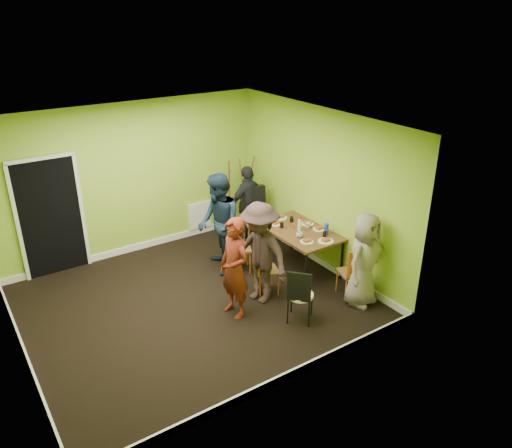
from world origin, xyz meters
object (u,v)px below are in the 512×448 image
(blue_bottle, at_px, (326,229))
(person_left_near, at_px, (260,253))
(person_front_end, at_px, (364,260))
(chair_back_end, at_px, (254,203))
(chair_bentwood, at_px, (300,293))
(chair_left_near, at_px, (262,266))
(orange_bottle, at_px, (293,226))
(person_back_end, at_px, (248,204))
(easel, at_px, (240,195))
(chair_front_end, at_px, (353,270))
(person_left_far, at_px, (219,224))
(thermos, at_px, (300,224))
(chair_left_far, at_px, (235,244))
(dining_table, at_px, (299,233))
(person_standing, at_px, (234,268))

(blue_bottle, bearing_deg, person_left_near, -176.89)
(person_left_near, xyz_separation_m, person_front_end, (1.27, -0.96, -0.07))
(chair_back_end, relative_size, chair_bentwood, 1.28)
(chair_bentwood, bearing_deg, chair_left_near, 137.21)
(person_left_near, bearing_deg, blue_bottle, 79.67)
(orange_bottle, relative_size, person_back_end, 0.05)
(person_front_end, bearing_deg, easel, 77.75)
(person_left_near, height_order, person_back_end, person_left_near)
(chair_left_near, distance_m, chair_back_end, 1.96)
(chair_left_near, distance_m, orange_bottle, 1.09)
(chair_left_near, distance_m, chair_bentwood, 0.97)
(chair_front_end, xyz_separation_m, person_back_end, (-0.20, 2.72, 0.27))
(chair_front_end, xyz_separation_m, easel, (-0.09, 3.21, 0.28))
(person_left_far, distance_m, person_back_end, 1.36)
(chair_bentwood, xyz_separation_m, person_back_end, (0.92, 2.79, 0.27))
(easel, relative_size, person_front_end, 1.03)
(thermos, relative_size, person_left_far, 0.12)
(chair_left_far, height_order, blue_bottle, blue_bottle)
(dining_table, distance_m, easel, 1.99)
(blue_bottle, bearing_deg, person_back_end, 100.53)
(chair_left_near, distance_m, person_standing, 0.79)
(dining_table, height_order, orange_bottle, orange_bottle)
(easel, relative_size, person_left_far, 0.88)
(chair_left_far, relative_size, thermos, 4.25)
(person_left_far, bearing_deg, easel, 152.71)
(chair_left_near, bearing_deg, person_standing, -51.35)
(thermos, height_order, person_standing, person_standing)
(person_left_near, relative_size, person_front_end, 1.09)
(thermos, bearing_deg, person_left_far, 148.01)
(easel, bearing_deg, chair_back_end, -97.02)
(chair_left_near, distance_m, person_left_far, 1.13)
(dining_table, xyz_separation_m, thermos, (-0.01, -0.01, 0.16))
(dining_table, bearing_deg, person_left_near, -158.01)
(person_standing, relative_size, person_back_end, 1.03)
(thermos, height_order, orange_bottle, thermos)
(thermos, relative_size, person_left_near, 0.13)
(dining_table, xyz_separation_m, person_left_far, (-1.18, 0.72, 0.19))
(dining_table, xyz_separation_m, orange_bottle, (-0.04, 0.11, 0.09))
(dining_table, xyz_separation_m, chair_bentwood, (-1.00, -1.29, -0.21))
(person_standing, xyz_separation_m, person_left_near, (0.53, 0.13, 0.04))
(thermos, relative_size, orange_bottle, 2.73)
(person_standing, distance_m, person_front_end, 1.99)
(thermos, bearing_deg, person_back_end, 92.59)
(chair_back_end, relative_size, person_standing, 0.72)
(dining_table, xyz_separation_m, person_standing, (-1.67, -0.59, 0.09))
(orange_bottle, height_order, person_back_end, person_back_end)
(person_back_end, bearing_deg, thermos, 83.48)
(blue_bottle, height_order, person_left_far, person_left_far)
(chair_back_end, bearing_deg, chair_bentwood, 89.47)
(chair_front_end, relative_size, blue_bottle, 4.53)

